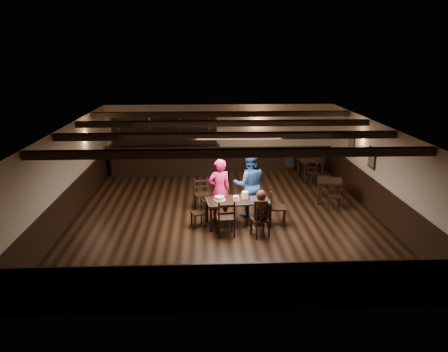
{
  "coord_description": "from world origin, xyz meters",
  "views": [
    {
      "loc": [
        -0.59,
        -12.15,
        4.73
      ],
      "look_at": [
        -0.04,
        0.2,
        1.17
      ],
      "focal_mm": 35.0,
      "sensor_mm": 36.0,
      "label": 1
    }
  ],
  "objects_px": {
    "man_blue": "(249,185)",
    "cake": "(219,198)",
    "chair_near_right": "(262,218)",
    "bar_counter": "(165,156)",
    "woman_pink": "(219,190)",
    "dining_table": "(237,202)",
    "chair_near_left": "(226,216)"
  },
  "relations": [
    {
      "from": "chair_near_right",
      "to": "man_blue",
      "type": "distance_m",
      "value": 1.62
    },
    {
      "from": "chair_near_right",
      "to": "man_blue",
      "type": "xyz_separation_m",
      "value": [
        -0.17,
        1.55,
        0.44
      ]
    },
    {
      "from": "bar_counter",
      "to": "woman_pink",
      "type": "bearing_deg",
      "value": -68.4
    },
    {
      "from": "man_blue",
      "to": "cake",
      "type": "bearing_deg",
      "value": 35.6
    },
    {
      "from": "chair_near_left",
      "to": "woman_pink",
      "type": "bearing_deg",
      "value": 96.05
    },
    {
      "from": "dining_table",
      "to": "man_blue",
      "type": "distance_m",
      "value": 0.86
    },
    {
      "from": "man_blue",
      "to": "cake",
      "type": "height_order",
      "value": "man_blue"
    },
    {
      "from": "woman_pink",
      "to": "dining_table",
      "type": "bearing_deg",
      "value": 121.02
    },
    {
      "from": "bar_counter",
      "to": "dining_table",
      "type": "bearing_deg",
      "value": -65.72
    },
    {
      "from": "chair_near_left",
      "to": "man_blue",
      "type": "height_order",
      "value": "man_blue"
    },
    {
      "from": "cake",
      "to": "bar_counter",
      "type": "height_order",
      "value": "bar_counter"
    },
    {
      "from": "woman_pink",
      "to": "cake",
      "type": "relative_size",
      "value": 5.39
    },
    {
      "from": "woman_pink",
      "to": "cake",
      "type": "height_order",
      "value": "woman_pink"
    },
    {
      "from": "chair_near_right",
      "to": "woman_pink",
      "type": "relative_size",
      "value": 0.5
    },
    {
      "from": "chair_near_left",
      "to": "woman_pink",
      "type": "relative_size",
      "value": 0.56
    },
    {
      "from": "cake",
      "to": "woman_pink",
      "type": "bearing_deg",
      "value": 88.38
    },
    {
      "from": "cake",
      "to": "bar_counter",
      "type": "relative_size",
      "value": 0.08
    },
    {
      "from": "woman_pink",
      "to": "bar_counter",
      "type": "height_order",
      "value": "bar_counter"
    },
    {
      "from": "chair_near_right",
      "to": "bar_counter",
      "type": "xyz_separation_m",
      "value": [
        -3.04,
        6.32,
        0.2
      ]
    },
    {
      "from": "chair_near_left",
      "to": "bar_counter",
      "type": "xyz_separation_m",
      "value": [
        -2.12,
        6.26,
        0.14
      ]
    },
    {
      "from": "chair_near_left",
      "to": "dining_table",
      "type": "bearing_deg",
      "value": 66.24
    },
    {
      "from": "man_blue",
      "to": "bar_counter",
      "type": "height_order",
      "value": "bar_counter"
    },
    {
      "from": "woman_pink",
      "to": "man_blue",
      "type": "xyz_separation_m",
      "value": [
        0.88,
        0.24,
        0.07
      ]
    },
    {
      "from": "chair_near_left",
      "to": "bar_counter",
      "type": "relative_size",
      "value": 0.23
    },
    {
      "from": "chair_near_right",
      "to": "man_blue",
      "type": "height_order",
      "value": "man_blue"
    },
    {
      "from": "dining_table",
      "to": "man_blue",
      "type": "xyz_separation_m",
      "value": [
        0.4,
        0.7,
        0.29
      ]
    },
    {
      "from": "chair_near_right",
      "to": "cake",
      "type": "distance_m",
      "value": 1.4
    },
    {
      "from": "cake",
      "to": "dining_table",
      "type": "bearing_deg",
      "value": -1.64
    },
    {
      "from": "chair_near_left",
      "to": "bar_counter",
      "type": "height_order",
      "value": "bar_counter"
    },
    {
      "from": "chair_near_right",
      "to": "bar_counter",
      "type": "bearing_deg",
      "value": 115.7
    },
    {
      "from": "man_blue",
      "to": "cake",
      "type": "distance_m",
      "value": 1.14
    },
    {
      "from": "dining_table",
      "to": "bar_counter",
      "type": "distance_m",
      "value": 6.0
    }
  ]
}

